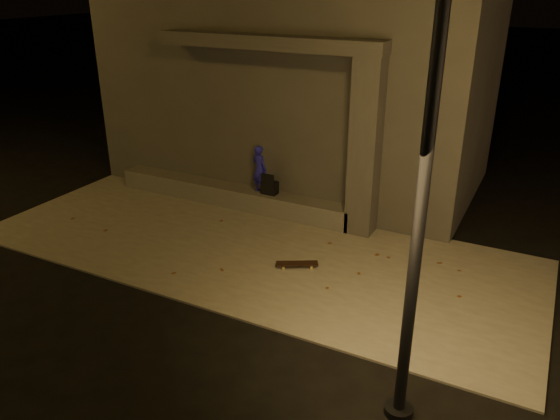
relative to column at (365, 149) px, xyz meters
The scene contains 10 objects.
ground 4.51m from the column, 114.39° to the right, with size 120.00×120.00×0.00m, color black.
sidewalk 3.04m from the column, 134.17° to the right, with size 11.00×4.40×0.04m, color slate.
building 3.92m from the column, 134.55° to the left, with size 9.00×5.10×5.22m.
ledge 3.57m from the column, behind, with size 6.00×0.55×0.45m, color #54524C.
column is the anchor object (origin of this frame).
canopy 2.93m from the column, behind, with size 5.00×0.70×0.28m, color #3C3936.
skateboarder 2.56m from the column, behind, with size 0.40×0.26×1.09m, color #1C19A6.
backpack 2.48m from the column, behind, with size 0.36×0.24×0.49m.
skateboard 2.72m from the column, 103.94° to the right, with size 0.77×0.55×0.09m.
street_lamp_0 5.66m from the column, 65.24° to the right, with size 0.36×0.36×7.12m.
Camera 1 is at (4.98, -6.32, 4.99)m, focal length 35.00 mm.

